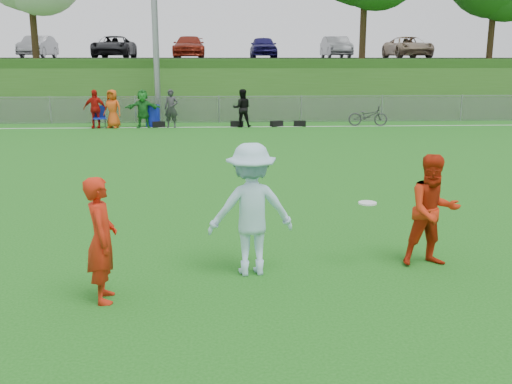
{
  "coord_description": "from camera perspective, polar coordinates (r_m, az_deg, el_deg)",
  "views": [
    {
      "loc": [
        0.14,
        -7.79,
        2.96
      ],
      "look_at": [
        0.64,
        0.5,
        1.03
      ],
      "focal_mm": 40.0,
      "sensor_mm": 36.0,
      "label": 1
    }
  ],
  "objects": [
    {
      "name": "ground",
      "position": [
        8.34,
        -4.2,
        -7.77
      ],
      "size": [
        120.0,
        120.0,
        0.0
      ],
      "primitive_type": "plane",
      "color": "#185712",
      "rests_on": "ground"
    },
    {
      "name": "sideline_far",
      "position": [
        25.96,
        -3.72,
        6.5
      ],
      "size": [
        60.0,
        0.1,
        0.01
      ],
      "primitive_type": "cube",
      "color": "white",
      "rests_on": "ground"
    },
    {
      "name": "fence",
      "position": [
        27.89,
        -3.73,
        8.28
      ],
      "size": [
        58.0,
        0.06,
        1.3
      ],
      "color": "gray",
      "rests_on": "ground"
    },
    {
      "name": "berm",
      "position": [
        38.82,
        -3.68,
        10.88
      ],
      "size": [
        120.0,
        18.0,
        3.0
      ],
      "primitive_type": "cube",
      "color": "#255117",
      "rests_on": "ground"
    },
    {
      "name": "parking_lot",
      "position": [
        40.79,
        -3.71,
        13.16
      ],
      "size": [
        120.0,
        12.0,
        0.1
      ],
      "primitive_type": "cube",
      "color": "black",
      "rests_on": "berm"
    },
    {
      "name": "car_row",
      "position": [
        39.82,
        -5.46,
        14.24
      ],
      "size": [
        32.04,
        5.18,
        1.44
      ],
      "color": "white",
      "rests_on": "parking_lot"
    },
    {
      "name": "spectator_row",
      "position": [
        26.05,
        -10.17,
        8.21
      ],
      "size": [
        7.45,
        0.76,
        1.69
      ],
      "color": "red",
      "rests_on": "ground"
    },
    {
      "name": "gear_bags",
      "position": [
        26.06,
        -1.28,
        6.83
      ],
      "size": [
        6.99,
        0.48,
        0.26
      ],
      "color": "black",
      "rests_on": "ground"
    },
    {
      "name": "player_red_left",
      "position": [
        7.31,
        -15.18,
        -4.63
      ],
      "size": [
        0.47,
        0.63,
        1.59
      ],
      "primitive_type": "imported",
      "rotation": [
        0.0,
        0.0,
        1.74
      ],
      "color": "red",
      "rests_on": "ground"
    },
    {
      "name": "player_red_center",
      "position": [
        8.66,
        17.28,
        -1.8
      ],
      "size": [
        0.85,
        0.68,
        1.65
      ],
      "primitive_type": "imported",
      "rotation": [
        0.0,
        0.0,
        0.08
      ],
      "color": "red",
      "rests_on": "ground"
    },
    {
      "name": "player_blue",
      "position": [
        7.93,
        -0.5,
        -1.76
      ],
      "size": [
        1.28,
        0.84,
        1.86
      ],
      "primitive_type": "imported",
      "rotation": [
        0.0,
        0.0,
        3.27
      ],
      "color": "#AAD5EC",
      "rests_on": "ground"
    },
    {
      "name": "frisbee",
      "position": [
        8.35,
        11.09,
        -1.09
      ],
      "size": [
        0.26,
        0.26,
        0.02
      ],
      "color": "white",
      "rests_on": "ground"
    },
    {
      "name": "recycling_bin",
      "position": [
        26.52,
        -10.29,
        7.51
      ],
      "size": [
        0.78,
        0.78,
        0.98
      ],
      "primitive_type": "cylinder",
      "rotation": [
        0.0,
        0.0,
        0.23
      ],
      "color": "#1020B6",
      "rests_on": "ground"
    },
    {
      "name": "camp_chair",
      "position": [
        26.49,
        -15.36,
        6.82
      ],
      "size": [
        0.68,
        0.69,
        0.98
      ],
      "rotation": [
        0.0,
        0.0,
        0.28
      ],
      "color": "#0E22A0",
      "rests_on": "ground"
    },
    {
      "name": "bicycle",
      "position": [
        26.88,
        11.13,
        7.49
      ],
      "size": [
        1.83,
        0.83,
        0.93
      ],
      "primitive_type": "imported",
      "rotation": [
        0.0,
        0.0,
        1.44
      ],
      "color": "#2F2F31",
      "rests_on": "ground"
    }
  ]
}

